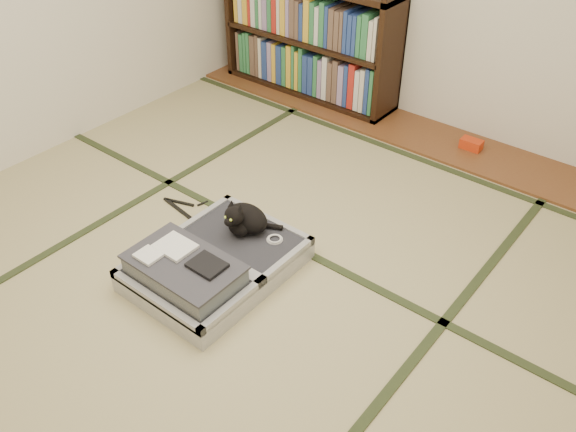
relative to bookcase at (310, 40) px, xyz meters
The scene contains 10 objects.
floor 2.39m from the bookcase, 61.85° to the right, with size 4.50×4.50×0.00m, color tan.
wood_strip 1.19m from the bookcase, ahead, with size 4.00×0.50×0.02m, color brown.
red_item 1.53m from the bookcase, ahead, with size 0.15×0.09×0.07m, color red.
room_shell 2.55m from the bookcase, 61.85° to the right, with size 4.50×4.50×4.50m.
tatami_borders 1.97m from the bookcase, 54.90° to the right, with size 4.00×4.50×0.01m.
bookcase is the anchor object (origin of this frame).
suitcase 2.39m from the bookcase, 65.60° to the right, with size 0.66×0.88×0.26m.
cat 2.10m from the bookcase, 62.67° to the right, with size 0.29×0.30×0.24m.
cable_coil 2.16m from the bookcase, 57.88° to the right, with size 0.09×0.09×0.02m.
hanger 1.92m from the bookcase, 75.98° to the right, with size 0.44×0.23×0.01m.
Camera 1 is at (1.71, -1.72, 2.24)m, focal length 38.00 mm.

